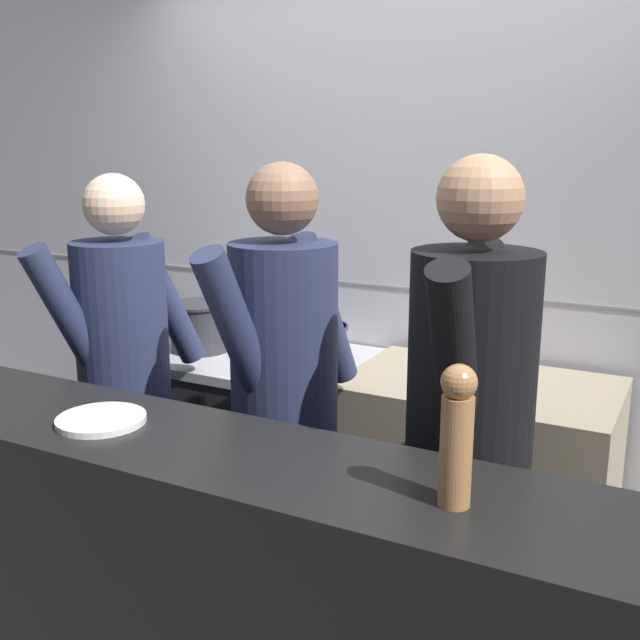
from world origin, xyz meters
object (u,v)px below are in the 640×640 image
Objects in this scene: stock_pot at (200,325)px; plated_dish_main at (101,420)px; chef_sous at (285,398)px; chef_line at (469,435)px; oven_range at (256,446)px; pepper_mill at (457,433)px; sauce_pot at (312,341)px; chef_head_cook at (124,373)px.

stock_pot is 1.13× the size of plated_dish_main.
chef_sous is 0.98× the size of chef_line.
oven_range is 1.96m from pepper_mill.
sauce_pot is 1.21m from chef_line.
chef_sous is at bearing -50.61° from oven_range.
chef_sous is at bearing 68.11° from plated_dish_main.
pepper_mill is 0.59m from chef_line.
chef_sous is at bearing -68.51° from sauce_pot.
oven_range is 1.49m from chef_line.
pepper_mill is at bearing -5.65° from chef_head_cook.
plated_dish_main is 1.01m from pepper_mill.
oven_range is 3.16× the size of pepper_mill.
chef_line is (0.64, -0.06, 0.02)m from chef_sous.
stock_pot reaches higher than oven_range.
chef_line is at bearing -40.22° from sauce_pot.
plated_dish_main is (0.05, -1.30, 0.09)m from sauce_pot.
stock_pot reaches higher than sauce_pot.
sauce_pot is at bearing 92.03° from plated_dish_main.
chef_sous is 0.64m from chef_line.
pepper_mill is 1.00m from chef_sous.
sauce_pot is 0.81m from chef_head_cook.
chef_line reaches higher than plated_dish_main.
chef_head_cook is (-0.18, -0.63, 0.50)m from oven_range.
sauce_pot reaches higher than oven_range.
plated_dish_main is 1.02m from chef_line.
chef_head_cook is at bearing -82.44° from stock_pot.
chef_head_cook is 0.96× the size of chef_line.
oven_range is 3.56× the size of stock_pot.
chef_head_cook is (0.08, -0.58, -0.05)m from stock_pot.
oven_range is at bearing 139.78° from chef_sous.
oven_range is 0.60m from stock_pot.
pepper_mill is at bearing -51.38° from sauce_pot.
sauce_pot is at bearing 121.88° from chef_sous.
chef_head_cook reaches higher than plated_dish_main.
sauce_pot is (0.26, 0.06, 0.51)m from oven_range.
plated_dish_main is 0.79m from chef_head_cook.
chef_line is (-0.13, 0.53, -0.22)m from pepper_mill.
stock_pot is (-0.25, -0.05, 0.55)m from oven_range.
chef_head_cook is (-0.43, -0.69, -0.02)m from sauce_pot.
chef_head_cook is 0.97× the size of chef_sous.
chef_head_cook is 0.72m from chef_sous.
chef_sous is (0.24, 0.59, -0.08)m from plated_dish_main.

